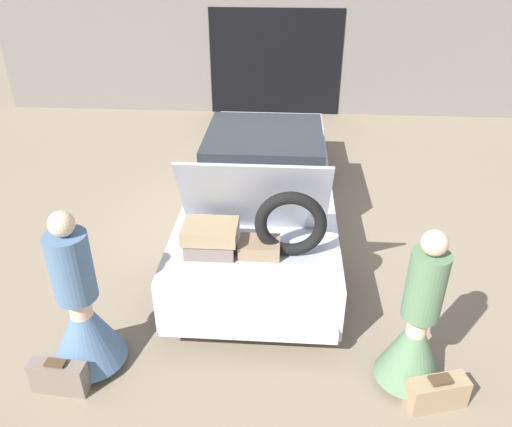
# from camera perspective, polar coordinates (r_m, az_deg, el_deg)

# --- Properties ---
(ground_plane) EXTENTS (40.00, 40.00, 0.00)m
(ground_plane) POSITION_cam_1_polar(r_m,az_deg,el_deg) (7.05, 0.76, -0.87)
(ground_plane) COLOR #7F705B
(garage_wall_back) EXTENTS (12.00, 0.14, 2.80)m
(garage_wall_back) POSITION_cam_1_polar(r_m,az_deg,el_deg) (11.11, 2.29, 18.36)
(garage_wall_back) COLOR slate
(garage_wall_back) RESTS_ON ground_plane
(car) EXTENTS (1.82, 5.09, 1.70)m
(car) POSITION_cam_1_polar(r_m,az_deg,el_deg) (6.77, 0.78, 3.22)
(car) COLOR #B2B7C6
(car) RESTS_ON ground_plane
(person_left) EXTENTS (0.68, 0.68, 1.65)m
(person_left) POSITION_cam_1_polar(r_m,az_deg,el_deg) (4.82, -19.25, -10.96)
(person_left) COLOR beige
(person_left) RESTS_ON ground_plane
(person_right) EXTENTS (0.60, 0.60, 1.61)m
(person_right) POSITION_cam_1_polar(r_m,az_deg,el_deg) (4.62, 17.75, -12.92)
(person_right) COLOR beige
(person_right) RESTS_ON ground_plane
(suitcase_beside_left_person) EXTENTS (0.51, 0.19, 0.34)m
(suitcase_beside_left_person) POSITION_cam_1_polar(r_m,az_deg,el_deg) (4.94, -21.56, -16.98)
(suitcase_beside_left_person) COLOR #75665B
(suitcase_beside_left_person) RESTS_ON ground_plane
(suitcase_beside_right_person) EXTENTS (0.54, 0.31, 0.32)m
(suitcase_beside_right_person) POSITION_cam_1_polar(r_m,az_deg,el_deg) (4.79, 19.99, -18.69)
(suitcase_beside_right_person) COLOR #9E8460
(suitcase_beside_right_person) RESTS_ON ground_plane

